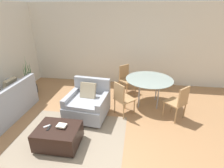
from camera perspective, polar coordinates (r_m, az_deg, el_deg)
ground_plane at (r=3.50m, az=-8.73°, el=-23.93°), size 20.00×20.00×0.00m
wall_back at (r=6.21m, az=0.58°, el=12.65°), size 12.00×0.06×2.75m
area_rug at (r=4.04m, az=-13.31°, el=-16.59°), size 2.31×1.83×0.01m
couch at (r=5.08m, az=-32.82°, el=-6.95°), size 0.88×2.10×0.92m
armchair at (r=4.47m, az=-7.92°, el=-6.33°), size 1.06×1.04×0.91m
ottoman at (r=3.78m, az=-17.10°, el=-15.80°), size 0.84×0.66×0.42m
book_stack at (r=3.66m, az=-16.13°, el=-12.94°), size 0.20×0.17×0.05m
tv_remote_primary at (r=3.71m, az=-19.89°, el=-13.31°), size 0.05×0.16×0.01m
tv_remote_secondary at (r=3.78m, az=-20.48°, el=-12.75°), size 0.13×0.12×0.01m
potted_plant at (r=6.23m, az=-25.11°, el=-0.66°), size 0.41×0.41×1.23m
dining_table at (r=4.93m, az=12.02°, el=0.89°), size 1.29×1.29×0.77m
dining_chair_near_left at (r=4.38m, az=3.31°, el=-4.26°), size 0.59×0.59×0.90m
dining_chair_near_right at (r=4.50m, az=20.98°, el=-5.16°), size 0.59×0.59×0.90m
dining_chair_far_left at (r=5.62m, az=4.57°, el=2.24°), size 0.59×0.59×0.90m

